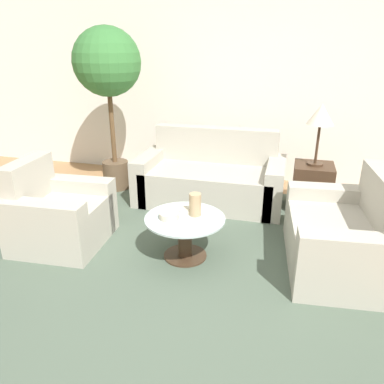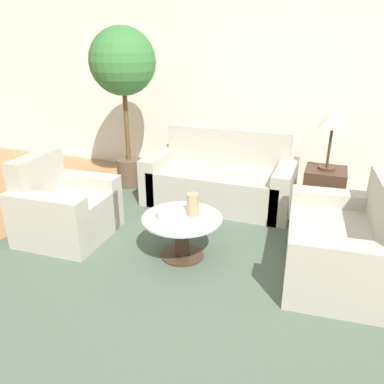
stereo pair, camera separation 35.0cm
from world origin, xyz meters
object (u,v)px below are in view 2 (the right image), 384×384
Objects in this scene: potted_plant at (123,70)px; armchair at (63,210)px; book_stack at (177,209)px; bowl at (166,214)px; sofa_main at (221,179)px; vase at (193,205)px; loveseat at (348,247)px; coffee_table at (182,231)px; table_lamp at (333,120)px.

armchair is at bearing -86.46° from potted_plant.
bowl is at bearing -116.04° from book_stack.
sofa_main is 8.46× the size of vase.
vase is (0.13, -1.32, 0.22)m from sofa_main.
potted_plant is 2.18m from book_stack.
loveseat is 1.50m from book_stack.
loveseat is 1.76× the size of coffee_table.
vase is (0.08, 0.08, 0.24)m from coffee_table.
sofa_main is 1.99× the size of armchair.
sofa_main is 1.34m from vase.
loveseat is 1.48m from table_lamp.
bowl is (-0.08, -1.45, 0.15)m from sofa_main.
bowl is at bearing -148.47° from vase.
sofa_main is 2.42× the size of coffee_table.
sofa_main is 1.90m from armchair.
vase is at bearing -43.63° from potted_plant.
vase is at bearing 31.53° from bowl.
bowl is at bearing -50.47° from potted_plant.
table_lamp reaches higher than sofa_main.
coffee_table is 4.11× the size of bowl.
potted_plant reaches higher than coffee_table.
armchair reaches higher than coffee_table.
loveseat reaches higher than bowl.
table_lamp reaches higher than coffee_table.
loveseat is at bearing -24.40° from potted_plant.
table_lamp is 1.81m from vase.
armchair is 2.95m from table_lamp.
table_lamp reaches higher than bowl.
armchair is 4.25× the size of vase.
bowl is at bearing -158.77° from coffee_table.
potted_plant is (-2.53, 0.06, 0.43)m from table_lamp.
armchair is (-1.24, -1.44, -0.00)m from sofa_main.
sofa_main is 1.37× the size of loveseat.
potted_plant is at bearing 133.34° from coffee_table.
vase is (-1.07, -1.33, -0.60)m from table_lamp.
sofa_main is at bearing -179.41° from table_lamp.
bowl is (1.25, -1.52, -1.10)m from potted_plant.
book_stack is at bearing -91.23° from loveseat.
coffee_table is 3.18× the size of book_stack.
vase reaches higher than book_stack.
potted_plant is (-1.38, 1.46, 1.27)m from coffee_table.
coffee_table is (-1.40, -0.20, -0.02)m from loveseat.
vase is at bearing -128.87° from table_lamp.
armchair is at bearing -178.11° from coffee_table.
sofa_main is at bearing 95.53° from vase.
table_lamp is 2.57m from potted_plant.
armchair is 2.70m from loveseat.
vase is 1.18× the size of bowl.
armchair is 1.39m from vase.
potted_plant reaches higher than book_stack.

